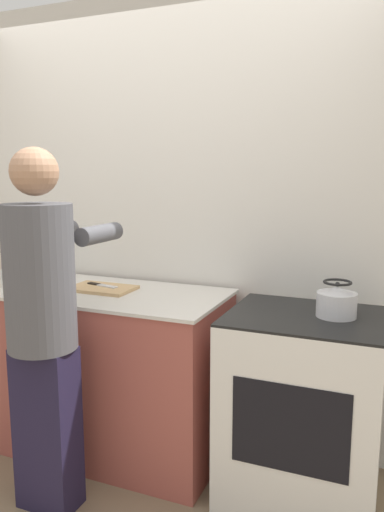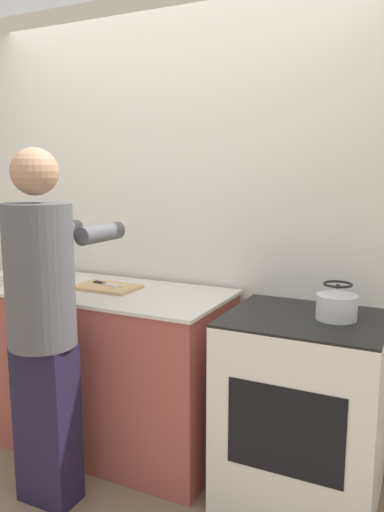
# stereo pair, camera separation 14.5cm
# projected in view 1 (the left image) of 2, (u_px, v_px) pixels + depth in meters

# --- Properties ---
(ground_plane) EXTENTS (12.00, 12.00, 0.00)m
(ground_plane) POSITION_uv_depth(u_px,v_px,m) (117.00, 487.00, 2.54)
(ground_plane) COLOR #7A664C
(wall_back) EXTENTS (8.00, 0.05, 2.60)m
(wall_back) POSITION_uv_depth(u_px,v_px,m) (174.00, 220.00, 2.98)
(wall_back) COLOR silver
(wall_back) RESTS_ON ground_plane
(counter) EXTENTS (1.67, 0.67, 0.93)m
(counter) POSITION_uv_depth(u_px,v_px,m) (84.00, 366.00, 2.91)
(counter) COLOR #9E4C42
(counter) RESTS_ON ground_plane
(oven) EXTENTS (0.73, 0.63, 0.92)m
(oven) POSITION_uv_depth(u_px,v_px,m) (302.00, 406.00, 2.42)
(oven) COLOR silver
(oven) RESTS_ON ground_plane
(person) EXTENTS (0.35, 0.59, 1.69)m
(person) POSITION_uv_depth(u_px,v_px,m) (44.00, 319.00, 2.27)
(person) COLOR #1D1831
(person) RESTS_ON ground_plane
(cutting_board) EXTENTS (0.36, 0.23, 0.02)m
(cutting_board) POSITION_uv_depth(u_px,v_px,m) (102.00, 288.00, 2.80)
(cutting_board) COLOR tan
(cutting_board) RESTS_ON counter
(knife) EXTENTS (0.21, 0.07, 0.01)m
(knife) POSITION_uv_depth(u_px,v_px,m) (101.00, 285.00, 2.83)
(knife) COLOR silver
(knife) RESTS_ON cutting_board
(kettle) EXTENTS (0.18, 0.18, 0.17)m
(kettle) POSITION_uv_depth(u_px,v_px,m) (337.00, 302.00, 2.31)
(kettle) COLOR silver
(kettle) RESTS_ON oven
(canister_jar) EXTENTS (0.16, 0.16, 0.17)m
(canister_jar) POSITION_uv_depth(u_px,v_px,m) (15.00, 264.00, 3.13)
(canister_jar) COLOR #4C4C51
(canister_jar) RESTS_ON counter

